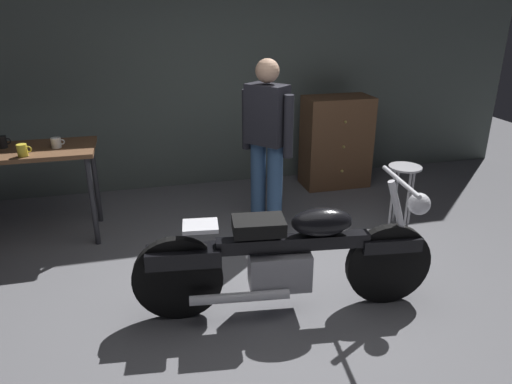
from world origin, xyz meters
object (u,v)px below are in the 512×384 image
at_px(shop_stool, 404,180).
at_px(wooden_dresser, 336,142).
at_px(person_standing, 267,139).
at_px(mug_black_matte, 3,142).
at_px(motorcycle, 289,256).
at_px(mug_yellow_tall, 23,150).
at_px(mug_white_ceramic, 56,143).

bearing_deg(shop_stool, wooden_dresser, 98.04).
distance_m(person_standing, mug_black_matte, 2.41).
relative_size(motorcycle, mug_black_matte, 19.55).
relative_size(person_standing, shop_stool, 2.61).
relative_size(wooden_dresser, mug_yellow_tall, 9.19).
relative_size(person_standing, mug_white_ceramic, 13.88).
bearing_deg(mug_white_ceramic, mug_black_matte, 167.16).
xyz_separation_m(person_standing, mug_yellow_tall, (-2.16, 0.07, 0.03)).
relative_size(motorcycle, person_standing, 1.31).
bearing_deg(mug_yellow_tall, shop_stool, -6.11).
distance_m(motorcycle, wooden_dresser, 2.73).
bearing_deg(wooden_dresser, motorcycle, -120.01).
relative_size(mug_black_matte, mug_white_ceramic, 0.93).
distance_m(wooden_dresser, mug_yellow_tall, 3.45).
bearing_deg(wooden_dresser, person_standing, -139.61).
xyz_separation_m(motorcycle, mug_yellow_tall, (-1.94, 1.45, 0.50)).
bearing_deg(mug_yellow_tall, wooden_dresser, 15.32).
relative_size(motorcycle, shop_stool, 3.41).
height_order(person_standing, mug_black_matte, person_standing).
height_order(motorcycle, person_standing, person_standing).
xyz_separation_m(motorcycle, mug_white_ceramic, (-1.70, 1.66, 0.50)).
bearing_deg(wooden_dresser, mug_white_ceramic, -167.10).
height_order(person_standing, wooden_dresser, person_standing).
bearing_deg(motorcycle, mug_white_ceramic, 142.52).
relative_size(motorcycle, wooden_dresser, 1.98).
bearing_deg(motorcycle, shop_stool, 41.85).
height_order(shop_stool, mug_yellow_tall, mug_yellow_tall).
distance_m(person_standing, mug_yellow_tall, 2.16).
xyz_separation_m(wooden_dresser, mug_black_matte, (-3.53, -0.59, 0.41)).
bearing_deg(motorcycle, wooden_dresser, 66.85).
height_order(motorcycle, mug_white_ceramic, motorcycle).
height_order(shop_stool, mug_black_matte, mug_black_matte).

